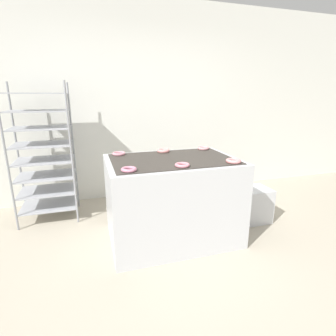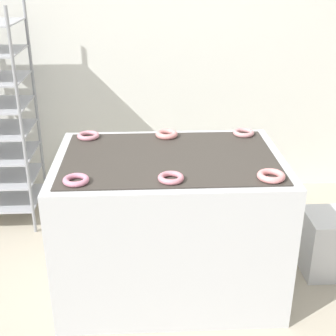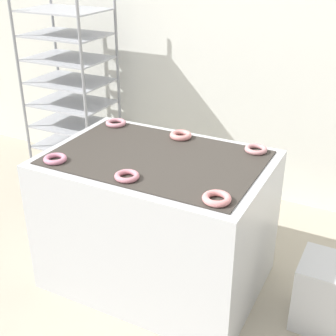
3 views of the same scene
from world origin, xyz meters
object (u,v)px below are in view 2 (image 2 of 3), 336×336
Objects in this scene: glaze_bin at (331,243)px; donut_near_right at (271,176)px; donut_near_center at (171,178)px; donut_far_center at (166,134)px; donut_far_right at (244,133)px; donut_near_left at (76,180)px; fryer_machine at (169,223)px; donut_far_left at (88,136)px.

glaze_bin is 0.98m from donut_near_right.
donut_near_center is 0.65m from donut_far_center.
donut_near_center is 0.96× the size of donut_far_center.
donut_near_right is at bearing -89.02° from donut_far_right.
donut_near_left is 1.19m from donut_far_right.
glaze_bin is 2.88× the size of donut_near_right.
donut_near_left is (-0.49, -0.32, 0.46)m from fryer_machine.
fryer_machine is 0.76m from donut_far_right.
fryer_machine is 0.76m from donut_near_right.
glaze_bin is 2.96× the size of donut_far_center.
donut_far_right is at bearing 34.34° from fryer_machine.
donut_far_left is (-0.50, 0.34, 0.46)m from fryer_machine.
donut_far_center is (-0.51, 0.66, 0.00)m from donut_near_right.
fryer_machine is 9.68× the size of donut_far_right.
donut_near_center is at bearing -127.61° from donut_far_right.
donut_far_left is (-1.01, 0.66, -0.00)m from donut_near_right.
donut_far_right is (1.00, 0.01, 0.00)m from donut_far_left.
donut_near_left and donut_near_center have the same top height.
donut_near_center is (-0.01, -0.32, 0.46)m from fryer_machine.
donut_near_right is 0.67m from donut_far_right.
donut_far_left reaches higher than fryer_machine.
donut_far_left is at bearing 90.64° from donut_near_left.
glaze_bin is 2.98× the size of donut_far_left.
donut_far_left is at bearing 126.97° from donut_near_center.
fryer_machine is 0.76m from donut_far_left.
glaze_bin is 1.35m from donut_near_center.
glaze_bin is at bearing -24.62° from donut_far_right.
donut_near_center and donut_far_left have the same top height.
donut_near_left is (-1.57, -0.40, 0.69)m from glaze_bin.
donut_far_left is (-0.01, 0.66, -0.00)m from donut_near_left.
donut_far_left reaches higher than glaze_bin.
donut_near_left reaches higher than fryer_machine.
donut_near_center is at bearing -53.03° from donut_far_left.
donut_near_right reaches higher than fryer_machine.
donut_far_center reaches higher than glaze_bin.
donut_near_left is at bearing -146.98° from fryer_machine.
donut_far_right reaches higher than fryer_machine.
donut_far_center reaches higher than donut_far_right.
donut_near_center is at bearing -160.06° from glaze_bin.
donut_far_center reaches higher than donut_near_left.
donut_far_center reaches higher than donut_far_left.
donut_far_left is 1.03× the size of donut_far_right.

